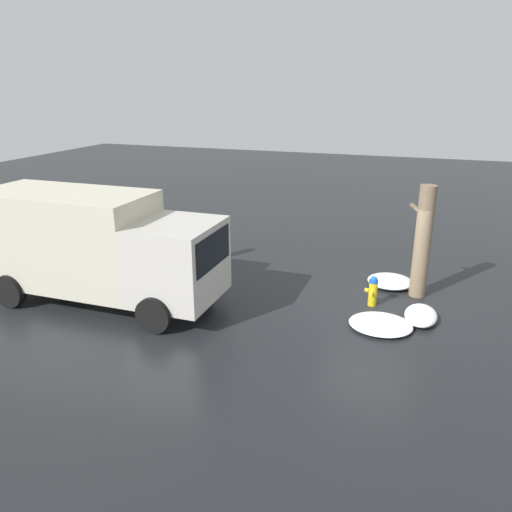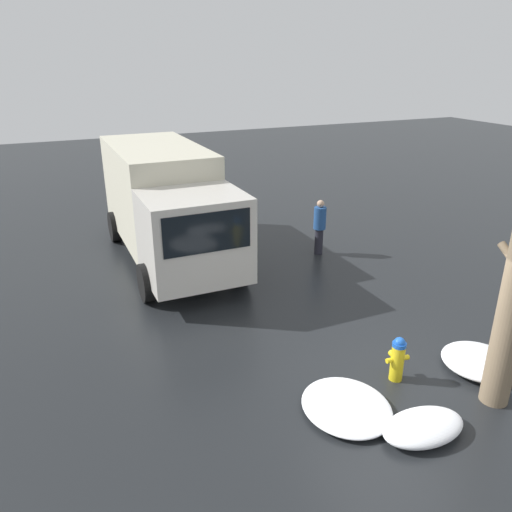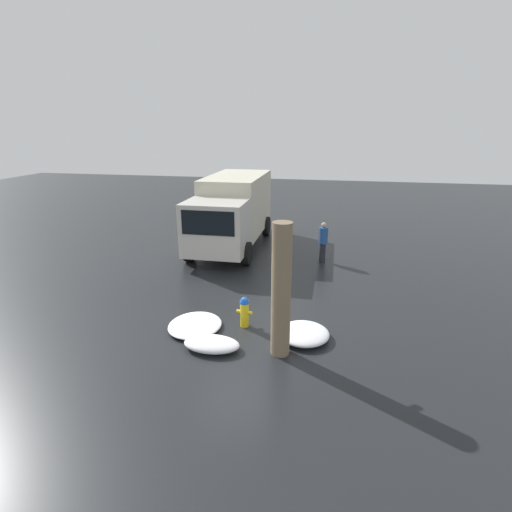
# 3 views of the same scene
# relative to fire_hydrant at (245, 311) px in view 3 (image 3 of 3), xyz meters

# --- Properties ---
(ground_plane) EXTENTS (60.00, 60.00, 0.00)m
(ground_plane) POSITION_rel_fire_hydrant_xyz_m (-0.00, 0.00, -0.43)
(ground_plane) COLOR black
(fire_hydrant) EXTENTS (0.34, 0.44, 0.83)m
(fire_hydrant) POSITION_rel_fire_hydrant_xyz_m (0.00, 0.00, 0.00)
(fire_hydrant) COLOR yellow
(fire_hydrant) RESTS_ON ground_plane
(tree_trunk) EXTENTS (0.68, 0.45, 3.15)m
(tree_trunk) POSITION_rel_fire_hydrant_xyz_m (-1.12, -1.11, 1.16)
(tree_trunk) COLOR #7F6B51
(tree_trunk) RESTS_ON ground_plane
(delivery_truck) EXTENTS (6.66, 2.58, 2.99)m
(delivery_truck) POSITION_rel_fire_hydrant_xyz_m (7.15, 2.16, 1.19)
(delivery_truck) COLOR beige
(delivery_truck) RESTS_ON ground_plane
(pedestrian) EXTENTS (0.34, 0.34, 1.57)m
(pedestrian) POSITION_rel_fire_hydrant_xyz_m (5.70, -1.80, 0.43)
(pedestrian) COLOR #23232D
(pedestrian) RESTS_ON ground_plane
(snow_pile_by_hydrant) EXTENTS (1.55, 1.39, 0.18)m
(snow_pile_by_hydrant) POSITION_rel_fire_hydrant_xyz_m (-0.37, 1.26, -0.34)
(snow_pile_by_hydrant) COLOR white
(snow_pile_by_hydrant) RESTS_ON ground_plane
(snow_pile_curbside) EXTENTS (0.80, 1.36, 0.27)m
(snow_pile_curbside) POSITION_rel_fire_hydrant_xyz_m (-1.28, 0.51, -0.29)
(snow_pile_curbside) COLOR white
(snow_pile_curbside) RESTS_ON ground_plane
(snow_pile_by_tree) EXTENTS (1.33, 1.28, 0.27)m
(snow_pile_by_tree) POSITION_rel_fire_hydrant_xyz_m (-0.34, -1.59, -0.29)
(snow_pile_by_tree) COLOR white
(snow_pile_by_tree) RESTS_ON ground_plane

